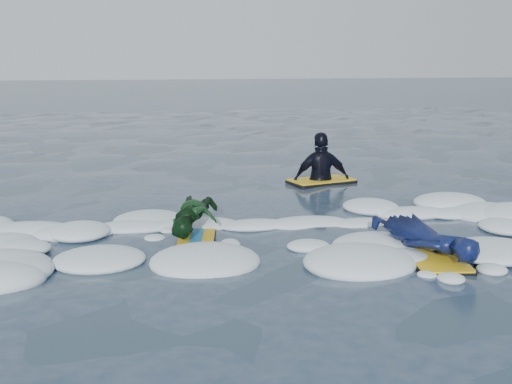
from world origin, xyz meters
The scene contains 5 objects.
ground centered at (0.00, 0.00, 0.00)m, with size 120.00×120.00×0.00m, color #152734.
foam_band centered at (0.00, 1.03, 0.00)m, with size 12.00×3.10×0.30m, color white, non-canonical shape.
prone_woman_unit centered at (3.00, -0.21, 0.22)m, with size 0.97×1.74×0.43m.
prone_child_unit centered at (0.39, 1.11, 0.26)m, with size 0.99×1.41×0.50m.
waiting_rider_unit centered at (3.03, 4.32, 0.06)m, with size 1.35×0.97×1.81m.
Camera 1 is at (-0.31, -6.96, 2.33)m, focal length 45.00 mm.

